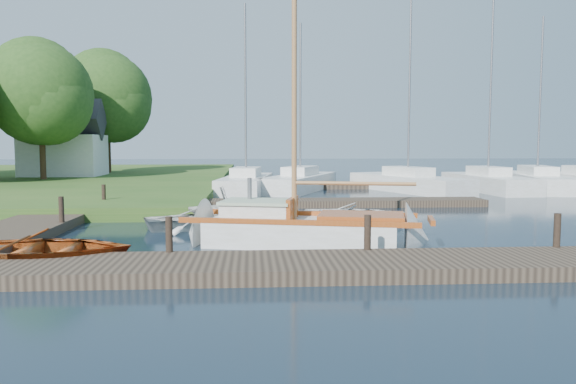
{
  "coord_description": "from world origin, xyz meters",
  "views": [
    {
      "loc": [
        -1.15,
        -17.57,
        2.74
      ],
      "look_at": [
        0.0,
        0.0,
        1.2
      ],
      "focal_mm": 35.0,
      "sensor_mm": 36.0,
      "label": 1
    }
  ],
  "objects": [
    {
      "name": "marina_boat_3",
      "position": [
        7.68,
        13.54,
        0.57
      ],
      "size": [
        5.32,
        8.86,
        10.95
      ],
      "rotation": [
        0.0,
        0.0,
        1.96
      ],
      "color": "beige",
      "rests_on": "ground"
    },
    {
      "name": "ground",
      "position": [
        0.0,
        0.0,
        0.0
      ],
      "size": [
        160.0,
        160.0,
        0.0
      ],
      "primitive_type": "plane",
      "color": "black",
      "rests_on": "ground"
    },
    {
      "name": "near_dock",
      "position": [
        0.0,
        -6.0,
        0.15
      ],
      "size": [
        18.0,
        2.2,
        0.3
      ],
      "primitive_type": "cube",
      "color": "#2E251D",
      "rests_on": "ground"
    },
    {
      "name": "house_c",
      "position": [
        -14.0,
        22.0,
        2.58
      ],
      "size": [
        5.25,
        4.0,
        5.28
      ],
      "color": "silver",
      "rests_on": "shore"
    },
    {
      "name": "mooring_post_1",
      "position": [
        -3.0,
        -5.0,
        0.7
      ],
      "size": [
        0.16,
        0.16,
        0.8
      ],
      "primitive_type": "cylinder",
      "color": "black",
      "rests_on": "near_dock"
    },
    {
      "name": "marina_boat_0",
      "position": [
        -1.44,
        13.51,
        0.57
      ],
      "size": [
        3.23,
        8.13,
        10.26
      ],
      "rotation": [
        0.0,
        0.0,
        1.44
      ],
      "color": "beige",
      "rests_on": "ground"
    },
    {
      "name": "tree_7",
      "position": [
        -12.0,
        26.05,
        6.2
      ],
      "size": [
        6.83,
        6.83,
        9.38
      ],
      "color": "#332114",
      "rests_on": "shore"
    },
    {
      "name": "mooring_post_5",
      "position": [
        -7.0,
        5.0,
        0.7
      ],
      "size": [
        0.16,
        0.16,
        0.8
      ],
      "primitive_type": "cylinder",
      "color": "black",
      "rests_on": "left_dock"
    },
    {
      "name": "mooring_post_4",
      "position": [
        -7.0,
        0.0,
        0.7
      ],
      "size": [
        0.16,
        0.16,
        0.8
      ],
      "primitive_type": "cylinder",
      "color": "black",
      "rests_on": "left_dock"
    },
    {
      "name": "left_dock",
      "position": [
        -8.0,
        2.0,
        0.15
      ],
      "size": [
        2.2,
        18.0,
        0.3
      ],
      "primitive_type": "cube",
      "color": "#2E251D",
      "rests_on": "ground"
    },
    {
      "name": "tender_b",
      "position": [
        -1.97,
        1.41,
        0.69
      ],
      "size": [
        2.92,
        2.62,
        1.38
      ],
      "primitive_type": "imported",
      "rotation": [
        0.0,
        0.0,
        1.72
      ],
      "color": "beige",
      "rests_on": "ground"
    },
    {
      "name": "tree_3",
      "position": [
        -14.0,
        18.05,
        5.81
      ],
      "size": [
        6.41,
        6.38,
        8.74
      ],
      "color": "#332114",
      "rests_on": "shore"
    },
    {
      "name": "marina_boat_1",
      "position": [
        1.67,
        14.6,
        0.56
      ],
      "size": [
        5.22,
        8.53,
        9.48
      ],
      "rotation": [
        0.0,
        0.0,
        1.18
      ],
      "color": "beige",
      "rests_on": "ground"
    },
    {
      "name": "far_dock",
      "position": [
        2.0,
        6.5,
        0.15
      ],
      "size": [
        14.0,
        1.6,
        0.3
      ],
      "primitive_type": "cube",
      "color": "#2E251D",
      "rests_on": "ground"
    },
    {
      "name": "marina_boat_5",
      "position": [
        15.66,
        14.35,
        0.56
      ],
      "size": [
        3.88,
        9.69,
        10.0
      ],
      "rotation": [
        0.0,
        0.0,
        1.39
      ],
      "color": "beige",
      "rests_on": "ground"
    },
    {
      "name": "tender_c",
      "position": [
        2.42,
        1.71,
        0.37
      ],
      "size": [
        3.92,
        3.09,
        0.73
      ],
      "primitive_type": "imported",
      "rotation": [
        0.0,
        0.0,
        1.4
      ],
      "color": "beige",
      "rests_on": "ground"
    },
    {
      "name": "mooring_post_2",
      "position": [
        1.5,
        -5.0,
        0.7
      ],
      "size": [
        0.16,
        0.16,
        0.8
      ],
      "primitive_type": "cylinder",
      "color": "black",
      "rests_on": "near_dock"
    },
    {
      "name": "dinghy",
      "position": [
        -6.01,
        -4.7,
        0.44
      ],
      "size": [
        4.31,
        3.13,
        0.88
      ],
      "primitive_type": "imported",
      "rotation": [
        0.0,
        0.0,
        1.55
      ],
      "color": "#883C0D",
      "rests_on": "ground"
    },
    {
      "name": "mooring_post_3",
      "position": [
        6.0,
        -5.0,
        0.7
      ],
      "size": [
        0.16,
        0.16,
        0.8
      ],
      "primitive_type": "cylinder",
      "color": "black",
      "rests_on": "near_dock"
    },
    {
      "name": "marina_boat_4",
      "position": [
        12.36,
        13.61,
        0.58
      ],
      "size": [
        2.76,
        8.09,
        11.72
      ],
      "rotation": [
        0.0,
        0.0,
        1.64
      ],
      "color": "beige",
      "rests_on": "ground"
    },
    {
      "name": "tender_a",
      "position": [
        -2.72,
        0.57,
        0.38
      ],
      "size": [
        4.27,
        3.6,
        0.75
      ],
      "primitive_type": "imported",
      "rotation": [
        0.0,
        0.0,
        1.89
      ],
      "color": "beige",
      "rests_on": "ground"
    },
    {
      "name": "pontoon",
      "position": [
        10.0,
        16.0,
        0.15
      ],
      "size": [
        30.0,
        1.6,
        0.3
      ],
      "primitive_type": "cube",
      "color": "#2E251D",
      "rests_on": "ground"
    },
    {
      "name": "sailboat",
      "position": [
        0.35,
        -2.71,
        0.34
      ],
      "size": [
        7.41,
        3.56,
        9.83
      ],
      "rotation": [
        0.0,
        0.0,
        -0.23
      ],
      "color": "beige",
      "rests_on": "ground"
    }
  ]
}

